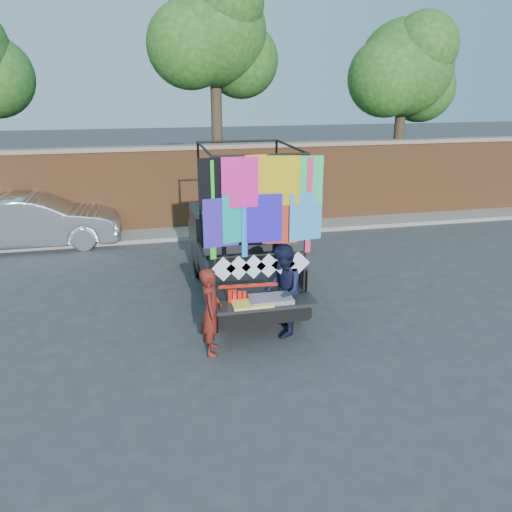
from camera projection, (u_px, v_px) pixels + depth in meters
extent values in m
plane|color=#38383A|center=(232.00, 328.00, 9.46)|extent=(90.00, 90.00, 0.00)
cube|color=brown|center=(192.00, 190.00, 15.50)|extent=(30.00, 0.35, 2.50)
cube|color=gray|center=(190.00, 147.00, 15.07)|extent=(30.00, 0.45, 0.12)
cube|color=gray|center=(196.00, 232.00, 15.25)|extent=(30.00, 1.20, 0.12)
cylinder|color=#38281C|center=(217.00, 136.00, 16.32)|extent=(0.36, 0.36, 5.46)
sphere|color=#165017|center=(215.00, 32.00, 15.29)|extent=(3.20, 3.20, 3.20)
sphere|color=#165017|center=(241.00, 60.00, 16.11)|extent=(2.40, 2.40, 2.40)
sphere|color=#165017|center=(190.00, 45.00, 14.98)|extent=(2.60, 2.60, 2.60)
sphere|color=#165017|center=(227.00, 2.00, 14.55)|extent=(2.20, 2.20, 2.20)
cylinder|color=#38281C|center=(398.00, 145.00, 17.81)|extent=(0.36, 0.36, 4.55)
sphere|color=#165017|center=(405.00, 68.00, 16.95)|extent=(3.20, 3.20, 3.20)
sphere|color=#165017|center=(421.00, 88.00, 17.72)|extent=(2.40, 2.40, 2.40)
sphere|color=#165017|center=(386.00, 78.00, 16.62)|extent=(2.60, 2.60, 2.60)
sphere|color=#165017|center=(424.00, 46.00, 16.25)|extent=(2.20, 2.20, 2.20)
cylinder|color=black|center=(199.00, 264.00, 11.84)|extent=(0.22, 0.65, 0.65)
cylinder|color=black|center=(215.00, 311.00, 9.39)|extent=(0.22, 0.65, 0.65)
cylinder|color=black|center=(262.00, 259.00, 12.16)|extent=(0.22, 0.65, 0.65)
cylinder|color=black|center=(293.00, 304.00, 9.71)|extent=(0.22, 0.65, 0.65)
cube|color=black|center=(242.00, 275.00, 10.67)|extent=(1.67, 4.14, 0.30)
cube|color=black|center=(249.00, 276.00, 9.90)|extent=(1.77, 2.27, 0.10)
cube|color=black|center=(205.00, 269.00, 9.65)|extent=(0.06, 2.27, 0.44)
cube|color=black|center=(291.00, 262.00, 10.01)|extent=(0.06, 2.27, 0.44)
cube|color=black|center=(238.00, 248.00, 10.85)|extent=(1.77, 0.06, 0.44)
cube|color=black|center=(231.00, 234.00, 11.72)|extent=(1.77, 1.58, 1.23)
cube|color=#8C9EAD|center=(234.00, 223.00, 11.18)|extent=(1.58, 0.06, 0.54)
cube|color=#8C9EAD|center=(226.00, 218.00, 12.33)|extent=(1.58, 0.10, 0.69)
cube|color=black|center=(224.00, 231.00, 12.80)|extent=(1.72, 0.89, 0.54)
cube|color=black|center=(265.00, 303.00, 8.62)|extent=(1.77, 0.54, 0.06)
cube|color=black|center=(262.00, 317.00, 8.96)|extent=(1.82, 0.15, 0.18)
cylinder|color=black|center=(214.00, 231.00, 8.36)|extent=(0.05, 0.05, 2.46)
cylinder|color=black|center=(200.00, 203.00, 10.27)|extent=(0.05, 0.05, 2.46)
cylinder|color=black|center=(306.00, 225.00, 8.69)|extent=(0.05, 0.05, 2.46)
cylinder|color=black|center=(276.00, 199.00, 10.60)|extent=(0.05, 0.05, 2.46)
cylinder|color=black|center=(261.00, 155.00, 8.12)|extent=(1.67, 0.04, 0.04)
cylinder|color=black|center=(238.00, 141.00, 10.03)|extent=(1.67, 0.04, 0.04)
cylinder|color=black|center=(204.00, 149.00, 8.91)|extent=(0.04, 2.12, 0.04)
cylinder|color=black|center=(291.00, 146.00, 9.24)|extent=(0.04, 2.12, 0.04)
cylinder|color=black|center=(261.00, 255.00, 8.69)|extent=(1.67, 0.04, 0.04)
cube|color=black|center=(217.00, 184.00, 8.10)|extent=(0.61, 0.01, 0.84)
cube|color=#FF1C95|center=(240.00, 184.00, 8.14)|extent=(0.61, 0.01, 0.84)
cube|color=#F8A21A|center=(261.00, 182.00, 8.25)|extent=(0.61, 0.01, 0.84)
cube|color=gold|center=(283.00, 182.00, 8.29)|extent=(0.61, 0.01, 0.84)
cube|color=#26D770|center=(304.00, 181.00, 8.40)|extent=(0.61, 0.01, 0.84)
cube|color=#3E24B7|center=(218.00, 223.00, 8.27)|extent=(0.61, 0.01, 0.84)
cube|color=#0CA9A5|center=(240.00, 221.00, 8.38)|extent=(0.61, 0.01, 0.84)
cube|color=#2C17D6|center=(262.00, 220.00, 8.42)|extent=(0.61, 0.01, 0.84)
cube|color=red|center=(282.00, 219.00, 8.53)|extent=(0.61, 0.01, 0.84)
cube|color=#359DFF|center=(304.00, 218.00, 8.57)|extent=(0.61, 0.01, 0.84)
cube|color=#1BDA1B|center=(212.00, 211.00, 8.20)|extent=(0.10, 0.01, 1.67)
cube|color=#FF2A63|center=(309.00, 206.00, 8.55)|extent=(0.10, 0.01, 1.67)
cube|color=#1A81ED|center=(244.00, 210.00, 8.31)|extent=(0.10, 0.01, 1.67)
cube|color=white|center=(223.00, 269.00, 8.59)|extent=(0.45, 0.01, 0.45)
cube|color=white|center=(239.00, 268.00, 8.64)|extent=(0.45, 0.01, 0.45)
cube|color=white|center=(254.00, 267.00, 8.70)|extent=(0.45, 0.01, 0.45)
cube|color=white|center=(269.00, 266.00, 8.75)|extent=(0.45, 0.01, 0.45)
cube|color=white|center=(283.00, 264.00, 8.81)|extent=(0.45, 0.01, 0.45)
cube|color=white|center=(298.00, 263.00, 8.86)|extent=(0.45, 0.01, 0.45)
cube|color=#E64333|center=(271.00, 299.00, 8.62)|extent=(0.74, 0.44, 0.08)
cube|color=#FFF850|center=(252.00, 304.00, 8.49)|extent=(0.69, 0.39, 0.04)
imported|color=#B8B9C0|center=(36.00, 221.00, 13.89)|extent=(4.51, 1.60, 1.48)
imported|color=maroon|center=(211.00, 311.00, 8.36)|extent=(0.47, 0.62, 1.54)
imported|color=#141934|center=(282.00, 291.00, 8.97)|extent=(0.75, 0.91, 1.70)
cube|color=red|center=(248.00, 286.00, 8.57)|extent=(1.03, 0.12, 0.04)
cube|color=red|center=(230.00, 305.00, 8.59)|extent=(0.06, 0.02, 0.60)
cube|color=red|center=(235.00, 306.00, 8.62)|extent=(0.06, 0.02, 0.60)
cube|color=red|center=(240.00, 306.00, 8.64)|extent=(0.06, 0.02, 0.60)
cube|color=red|center=(245.00, 307.00, 8.67)|extent=(0.06, 0.02, 0.60)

